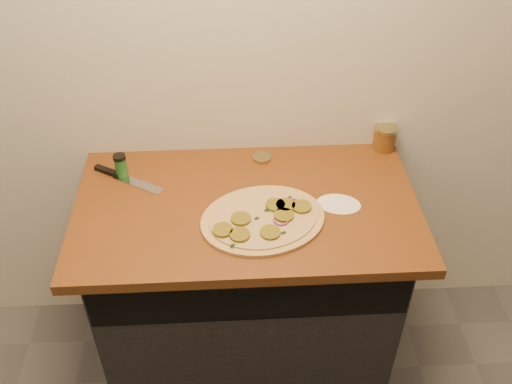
{
  "coord_description": "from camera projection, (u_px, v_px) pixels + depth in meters",
  "views": [
    {
      "loc": [
        -0.05,
        -0.08,
        2.2
      ],
      "look_at": [
        0.03,
        1.42,
        0.95
      ],
      "focal_mm": 40.0,
      "sensor_mm": 36.0,
      "label": 1
    }
  ],
  "objects": [
    {
      "name": "salsa_jar",
      "position": [
        385.0,
        137.0,
        2.21
      ],
      "size": [
        0.09,
        0.09,
        0.1
      ],
      "color": "#A21010",
      "rests_on": "countertop"
    },
    {
      "name": "spice_shaker",
      "position": [
        121.0,
        166.0,
        2.07
      ],
      "size": [
        0.05,
        0.05,
        0.09
      ],
      "color": "#1D5C21",
      "rests_on": "countertop"
    },
    {
      "name": "pizza",
      "position": [
        263.0,
        219.0,
        1.91
      ],
      "size": [
        0.5,
        0.5,
        0.03
      ],
      "color": "tan",
      "rests_on": "countertop"
    },
    {
      "name": "cabinet",
      "position": [
        247.0,
        286.0,
        2.31
      ],
      "size": [
        1.1,
        0.6,
        0.86
      ],
      "primitive_type": "cube",
      "color": "black",
      "rests_on": "ground"
    },
    {
      "name": "countertop",
      "position": [
        247.0,
        207.0,
        2.0
      ],
      "size": [
        1.2,
        0.7,
        0.04
      ],
      "primitive_type": "cube",
      "color": "brown",
      "rests_on": "cabinet"
    },
    {
      "name": "chefs_knife",
      "position": [
        122.0,
        177.0,
        2.09
      ],
      "size": [
        0.27,
        0.18,
        0.02
      ],
      "color": "#B7BAC1",
      "rests_on": "countertop"
    },
    {
      "name": "flour_spill",
      "position": [
        339.0,
        204.0,
        1.98
      ],
      "size": [
        0.18,
        0.18,
        0.0
      ],
      "primitive_type": "cylinder",
      "rotation": [
        0.0,
        0.0,
        -0.22
      ],
      "color": "white",
      "rests_on": "countertop"
    },
    {
      "name": "mason_jar_lid",
      "position": [
        262.0,
        158.0,
        2.17
      ],
      "size": [
        0.08,
        0.08,
        0.02
      ],
      "primitive_type": "cylinder",
      "rotation": [
        0.0,
        0.0,
        -0.18
      ],
      "color": "tan",
      "rests_on": "countertop"
    }
  ]
}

